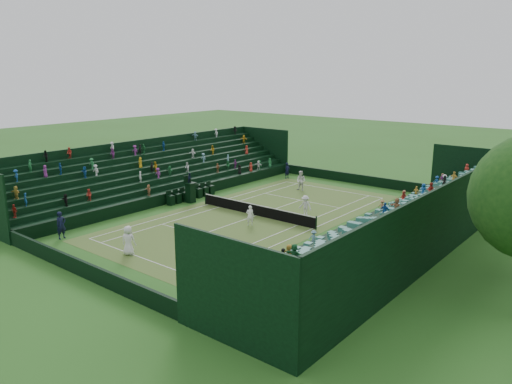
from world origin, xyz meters
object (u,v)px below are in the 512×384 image
player_near_east (250,215)px  player_far_west (301,181)px  player_near_west (128,240)px  tennis_net (256,210)px  umpire_chair (190,190)px  player_far_east (305,206)px

player_near_east → player_far_west: player_far_west is taller
player_far_west → player_near_west: bearing=-90.8°
player_near_west → player_far_west: size_ratio=0.98×
tennis_net → player_near_east: 2.67m
tennis_net → player_near_east: player_near_east is taller
player_near_east → umpire_chair: bearing=-56.7°
player_near_east → player_far_west: bearing=-118.1°
tennis_net → umpire_chair: umpire_chair is taller
umpire_chair → player_near_west: bearing=-60.7°
umpire_chair → tennis_net: bearing=3.4°
tennis_net → player_far_west: 9.85m
player_near_west → player_far_west: (-1.39, 21.62, 0.02)m
player_near_west → player_near_east: bearing=-126.3°
player_far_west → player_far_east: 8.92m
umpire_chair → player_far_west: 11.27m
umpire_chair → player_far_west: (5.12, 10.03, -0.17)m
player_near_west → player_near_east: size_ratio=1.21×
umpire_chair → player_near_east: (8.55, -1.89, -0.36)m
umpire_chair → player_far_east: bearing=15.4°
player_near_east → player_far_east: size_ratio=0.92×
tennis_net → umpire_chair: 7.29m
player_far_east → player_near_east: bearing=-116.5°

